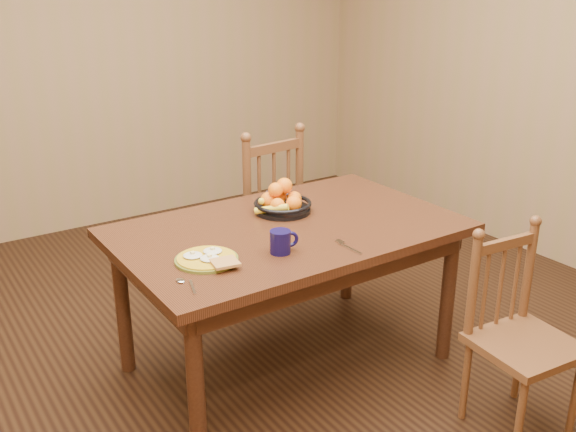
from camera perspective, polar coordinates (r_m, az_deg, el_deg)
room at (r=2.87m, az=0.00°, el=10.36°), size 4.52×5.02×2.72m
dining_table at (r=3.06m, az=0.00°, el=-2.37°), size 1.60×1.00×0.75m
chair_far at (r=3.89m, az=-2.68°, el=0.15°), size 0.51×0.50×1.04m
chair_near at (r=2.92m, az=19.87°, el=-10.08°), size 0.43×0.42×0.88m
breakfast_plate at (r=2.67m, az=-7.17°, el=-3.77°), size 0.26×0.29×0.04m
fork at (r=2.81m, az=5.23°, el=-2.68°), size 0.03×0.18×0.00m
spoon at (r=2.50m, az=-9.18°, el=-5.87°), size 0.05×0.16×0.01m
coffee_mug at (r=2.72m, az=-0.61°, el=-2.27°), size 0.13×0.09×0.10m
juice_glass at (r=3.25m, az=-1.47°, el=1.40°), size 0.06×0.06×0.09m
fruit_bowl at (r=3.19m, az=-0.55°, el=1.25°), size 0.29×0.29×0.17m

